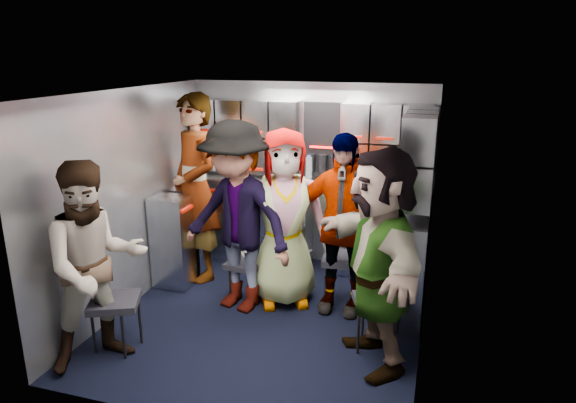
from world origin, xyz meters
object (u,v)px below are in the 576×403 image
(jump_seat_mid_right, at_px, (344,261))
(jump_seat_mid_left, at_px, (245,266))
(jump_seat_center, at_px, (289,258))
(attendant_arc_c, at_px, (284,219))
(jump_seat_near_right, at_px, (379,305))
(attendant_arc_e, at_px, (379,260))
(attendant_standing, at_px, (196,188))
(attendant_arc_a, at_px, (96,266))
(attendant_arc_d, at_px, (342,225))
(jump_seat_near_left, at_px, (115,305))
(attendant_arc_b, at_px, (237,218))

(jump_seat_mid_right, bearing_deg, jump_seat_mid_left, -165.81)
(jump_seat_center, distance_m, attendant_arc_c, 0.51)
(jump_seat_center, distance_m, jump_seat_near_right, 1.27)
(jump_seat_mid_left, bearing_deg, attendant_arc_e, -27.25)
(jump_seat_mid_left, bearing_deg, jump_seat_near_right, -21.13)
(jump_seat_mid_left, xyz_separation_m, jump_seat_center, (0.39, 0.24, 0.04))
(jump_seat_mid_right, distance_m, jump_seat_near_right, 0.90)
(attendant_standing, relative_size, attendant_arc_a, 1.22)
(jump_seat_mid_left, height_order, attendant_standing, attendant_standing)
(jump_seat_mid_right, bearing_deg, jump_seat_center, -179.66)
(attendant_standing, relative_size, attendant_arc_c, 1.16)
(jump_seat_center, relative_size, attendant_arc_c, 0.25)
(attendant_standing, xyz_separation_m, attendant_arc_d, (1.66, -0.31, -0.14))
(attendant_arc_a, bearing_deg, jump_seat_near_right, -29.27)
(attendant_standing, distance_m, attendant_arc_e, 2.37)
(attendant_arc_d, xyz_separation_m, attendant_arc_e, (0.44, -0.78, 0.02))
(attendant_standing, bearing_deg, jump_seat_near_left, -52.71)
(jump_seat_near_right, height_order, attendant_arc_c, attendant_arc_c)
(jump_seat_center, height_order, attendant_standing, attendant_standing)
(attendant_standing, bearing_deg, attendant_arc_d, 26.68)
(attendant_arc_e, bearing_deg, jump_seat_near_left, -107.25)
(attendant_arc_b, distance_m, attendant_arc_e, 1.50)
(jump_seat_center, bearing_deg, attendant_arc_c, -90.00)
(jump_seat_mid_right, relative_size, attendant_standing, 0.24)
(jump_seat_mid_right, bearing_deg, attendant_arc_e, -65.24)
(jump_seat_near_left, xyz_separation_m, jump_seat_center, (1.09, 1.41, -0.01))
(attendant_arc_c, bearing_deg, jump_seat_near_right, -54.27)
(attendant_arc_e, bearing_deg, attendant_arc_a, -102.64)
(jump_seat_near_left, relative_size, jump_seat_near_right, 1.02)
(jump_seat_near_left, relative_size, attendant_arc_b, 0.27)
(jump_seat_near_left, relative_size, attendant_arc_a, 0.30)
(attendant_arc_d, bearing_deg, jump_seat_center, 166.16)
(jump_seat_mid_left, relative_size, attendant_arc_d, 0.23)
(jump_seat_mid_left, relative_size, attendant_arc_a, 0.24)
(jump_seat_center, height_order, attendant_arc_b, attendant_arc_b)
(jump_seat_near_right, xyz_separation_m, attendant_standing, (-2.10, 0.91, 0.61))
(jump_seat_near_right, relative_size, attendant_standing, 0.24)
(attendant_arc_c, distance_m, attendant_arc_d, 0.56)
(jump_seat_near_left, distance_m, attendant_arc_a, 0.46)
(jump_seat_mid_left, bearing_deg, jump_seat_center, 31.22)
(attendant_arc_c, bearing_deg, attendant_arc_a, -151.35)
(jump_seat_center, distance_m, jump_seat_mid_right, 0.56)
(jump_seat_mid_right, xyz_separation_m, attendant_arc_b, (-0.96, -0.42, 0.49))
(attendant_standing, relative_size, attendant_arc_b, 1.10)
(jump_seat_center, height_order, attendant_arc_d, attendant_arc_d)
(attendant_arc_a, distance_m, attendant_arc_e, 2.19)
(jump_seat_near_left, xyz_separation_m, jump_seat_near_right, (2.10, 0.63, 0.00))
(attendant_arc_c, distance_m, attendant_arc_e, 1.27)
(jump_seat_near_left, height_order, attendant_arc_b, attendant_arc_b)
(attendant_arc_e, bearing_deg, jump_seat_mid_left, -146.50)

